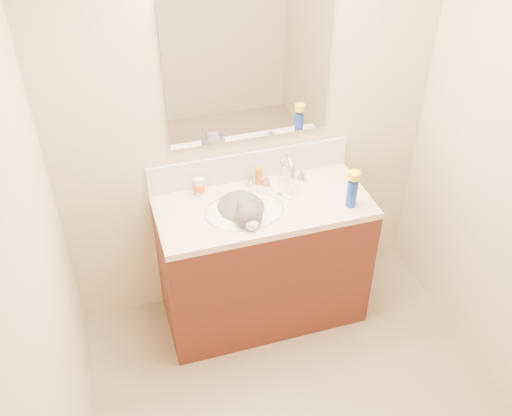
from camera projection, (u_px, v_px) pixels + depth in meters
room_shell at (348, 218)px, 2.05m from camera, size 2.24×2.54×2.52m
vanity_cabinet at (263, 264)px, 3.44m from camera, size 1.20×0.55×0.82m
counter_slab at (264, 207)px, 3.18m from camera, size 1.20×0.55×0.04m
basin at (245, 221)px, 3.16m from camera, size 0.45×0.36×0.14m
faucet at (286, 173)px, 3.26m from camera, size 0.28×0.20×0.21m
cat at (243, 214)px, 3.14m from camera, size 0.33×0.41×0.32m
backsplash at (250, 166)px, 3.32m from camera, size 1.20×0.02×0.18m
mirror at (249, 70)px, 2.96m from camera, size 0.90×0.02×0.80m
pill_bottle at (199, 186)px, 3.22m from camera, size 0.06×0.06×0.10m
pill_label at (199, 187)px, 3.22m from camera, size 0.07×0.07×0.04m
silver_jar at (249, 181)px, 3.30m from camera, size 0.06×0.06×0.05m
amber_bottle at (259, 176)px, 3.30m from camera, size 0.05×0.05×0.11m
toothbrush at (281, 194)px, 3.23m from camera, size 0.08×0.13×0.01m
toothbrush_head at (281, 194)px, 3.23m from camera, size 0.03×0.04×0.02m
spray_can at (352, 194)px, 3.11m from camera, size 0.07×0.07×0.16m
spray_cap at (354, 175)px, 3.04m from camera, size 0.08×0.08×0.04m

